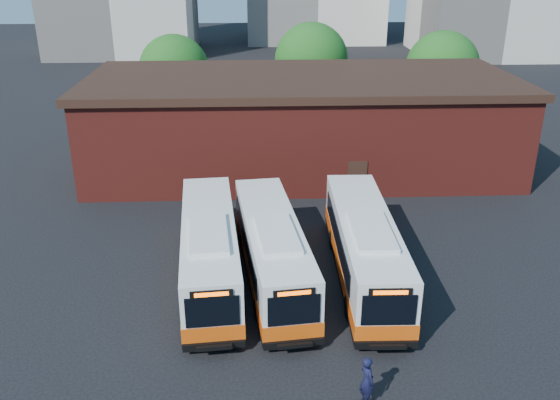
{
  "coord_description": "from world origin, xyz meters",
  "views": [
    {
      "loc": [
        -3.19,
        -19.53,
        14.15
      ],
      "look_at": [
        -2.12,
        4.67,
        3.9
      ],
      "focal_mm": 38.0,
      "sensor_mm": 36.0,
      "label": 1
    }
  ],
  "objects_px": {
    "bus_midwest": "(272,252)",
    "transit_worker": "(367,381)",
    "bus_west": "(210,253)",
    "bus_mideast": "(364,250)"
  },
  "relations": [
    {
      "from": "transit_worker",
      "to": "bus_mideast",
      "type": "bearing_deg",
      "value": -30.83
    },
    {
      "from": "bus_mideast",
      "to": "transit_worker",
      "type": "relative_size",
      "value": 6.47
    },
    {
      "from": "bus_midwest",
      "to": "bus_west",
      "type": "bearing_deg",
      "value": 171.93
    },
    {
      "from": "bus_west",
      "to": "transit_worker",
      "type": "distance_m",
      "value": 10.16
    },
    {
      "from": "bus_west",
      "to": "bus_midwest",
      "type": "bearing_deg",
      "value": -6.56
    },
    {
      "from": "bus_west",
      "to": "transit_worker",
      "type": "bearing_deg",
      "value": -60.44
    },
    {
      "from": "bus_west",
      "to": "bus_midwest",
      "type": "height_order",
      "value": "bus_west"
    },
    {
      "from": "bus_midwest",
      "to": "transit_worker",
      "type": "relative_size",
      "value": 6.33
    },
    {
      "from": "bus_west",
      "to": "bus_mideast",
      "type": "distance_m",
      "value": 7.09
    },
    {
      "from": "bus_mideast",
      "to": "transit_worker",
      "type": "height_order",
      "value": "bus_mideast"
    }
  ]
}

